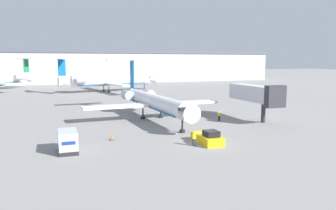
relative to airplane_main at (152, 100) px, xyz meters
name	(u,v)px	position (x,y,z in m)	size (l,w,h in m)	color
ground_plane	(206,144)	(0.76, -19.11, -3.16)	(600.00, 600.00, 0.00)	gray
terminal_building	(89,67)	(0.76, 100.89, 4.12)	(180.00, 16.80, 14.50)	#B2B2B7
airplane_main	(152,100)	(0.00, 0.00, 0.00)	(23.93, 28.36, 10.18)	white
pushback_tug	(207,138)	(1.23, -18.60, -2.52)	(2.23, 4.85, 1.74)	yellow
luggage_cart	(68,141)	(-14.84, -16.94, -1.96)	(1.97, 3.63, 2.39)	#232326
worker_near_tug	(194,138)	(-0.82, -19.23, -2.22)	(0.40, 0.25, 1.79)	#232838
worker_by_wing	(219,115)	(9.78, -5.84, -2.22)	(0.40, 0.25, 1.78)	#232838
traffic_cone_left	(112,137)	(-9.39, -13.09, -2.83)	(0.51, 0.51, 0.69)	black
airplane_parked_far_right	(109,80)	(1.44, 52.79, 0.49)	(32.92, 31.86, 10.55)	white
jet_bridge	(256,94)	(15.79, -7.21, 1.29)	(3.20, 12.04, 6.19)	#2D2D33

